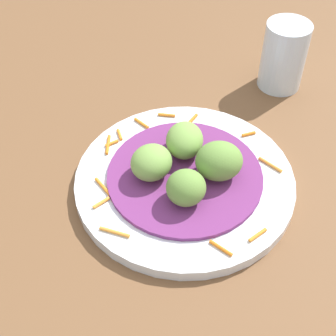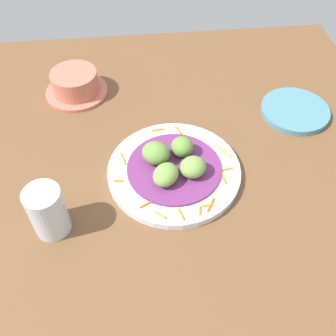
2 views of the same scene
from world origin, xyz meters
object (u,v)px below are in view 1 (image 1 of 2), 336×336
guac_scoop_center (152,163)px  guac_scoop_back (219,161)px  main_plate (185,181)px  guac_scoop_left (185,140)px  guac_scoop_right (186,188)px  water_glass (284,56)px

guac_scoop_center → guac_scoop_back: guac_scoop_back is taller
main_plate → guac_scoop_center: (-1.98, -3.34, 3.20)cm
guac_scoop_left → guac_scoop_right: size_ratio=1.23×
water_glass → guac_scoop_center: bearing=-72.8°
guac_scoop_right → water_glass: water_glass is taller
guac_scoop_back → guac_scoop_center: bearing=-120.6°
main_plate → guac_scoop_back: bearing=59.4°
guac_scoop_back → water_glass: water_glass is taller
guac_scoop_back → water_glass: 22.90cm
guac_scoop_right → guac_scoop_back: 5.50cm
guac_scoop_center → guac_scoop_back: bearing=59.4°
guac_scoop_left → guac_scoop_center: 5.49cm
guac_scoop_left → guac_scoop_center: bearing=-75.6°
water_glass → guac_scoop_right: bearing=-61.5°
guac_scoop_left → guac_scoop_back: guac_scoop_back is taller
main_plate → guac_scoop_right: (3.34, -1.98, 3.31)cm
guac_scoop_left → guac_scoop_back: (5.32, 1.37, 0.39)cm
main_plate → water_glass: size_ratio=2.65×
main_plate → water_glass: water_glass is taller
main_plate → guac_scoop_center: size_ratio=5.16×
main_plate → guac_scoop_left: bearing=149.4°
main_plate → water_glass: (-10.08, 22.80, 4.21)cm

